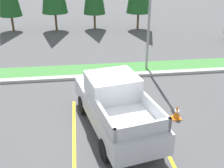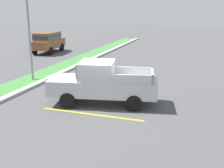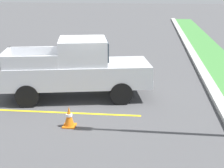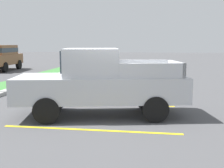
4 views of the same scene
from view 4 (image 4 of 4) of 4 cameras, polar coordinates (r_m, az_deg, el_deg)
name	(u,v)px [view 4 (image 4 of 4)]	position (r m, az deg, el deg)	size (l,w,h in m)	color
ground_plane	(101,116)	(8.77, -2.38, -6.55)	(120.00, 120.00, 0.00)	#4C4C4F
parking_line_near	(90,130)	(7.40, -4.52, -9.38)	(0.12, 4.80, 0.01)	yellow
parking_line_far	(109,104)	(10.34, -0.63, -4.21)	(0.12, 4.80, 0.01)	yellow
pickup_truck_main	(99,83)	(8.65, -2.62, 0.28)	(2.90, 5.49, 2.10)	black
suv_distant	(1,56)	(24.68, -21.83, 5.43)	(4.75, 2.28, 2.10)	black
traffic_cone	(103,92)	(11.35, -1.76, -1.60)	(0.36, 0.36, 0.60)	orange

